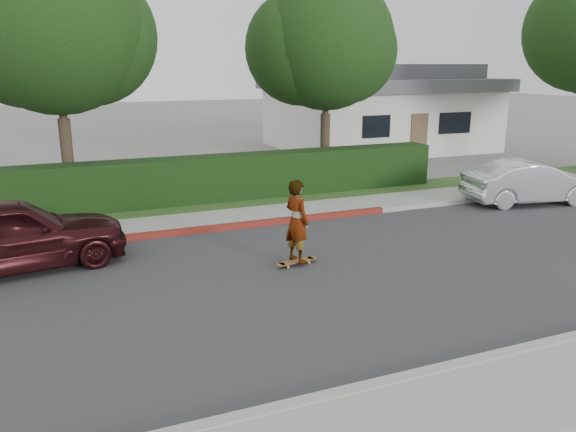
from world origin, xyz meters
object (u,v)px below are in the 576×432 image
Objects in this scene: car_maroon at (10,235)px; skateboard at (297,261)px; skateboarder at (297,221)px; car_silver at (530,182)px.

skateboard is at bearing -119.13° from car_maroon.
car_silver is at bearing -92.74° from skateboarder.
skateboard is at bearing -17.93° from skateboarder.
skateboard is 6.12m from car_maroon.
skateboarder is 9.40m from car_silver.
skateboarder is at bearing 115.69° from car_silver.
skateboard is 0.92m from skateboarder.
skateboarder is 0.44× the size of car_silver.
car_maroon is at bearing 102.18° from car_silver.
car_maroon is at bearing 52.57° from skateboarder.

